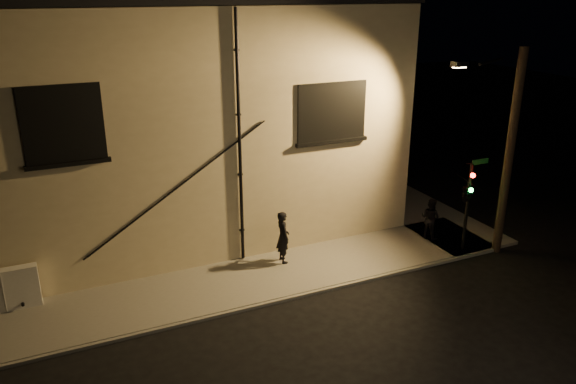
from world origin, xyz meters
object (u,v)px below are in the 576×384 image
pedestrian_b (430,218)px  utility_cabinet (3,290)px  pedestrian_a (283,237)px  traffic_signal (467,192)px  streetlamp_pole (507,149)px

pedestrian_b → utility_cabinet: bearing=64.0°
pedestrian_a → traffic_signal: bearing=-104.1°
utility_cabinet → pedestrian_b: bearing=-4.0°
pedestrian_b → pedestrian_a: bearing=63.4°
pedestrian_a → pedestrian_b: size_ratio=1.18×
pedestrian_a → traffic_signal: (6.13, -1.87, 1.32)m
traffic_signal → streetlamp_pole: size_ratio=0.46×
pedestrian_a → streetlamp_pole: 8.19m
traffic_signal → streetlamp_pole: 1.97m
pedestrian_b → traffic_signal: size_ratio=0.47×
pedestrian_a → traffic_signal: size_ratio=0.55×
pedestrian_a → streetlamp_pole: size_ratio=0.25×
utility_cabinet → streetlamp_pole: (16.00, -2.72, 3.08)m
traffic_signal → pedestrian_b: bearing=102.6°
pedestrian_b → streetlamp_pole: streetlamp_pole is taller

